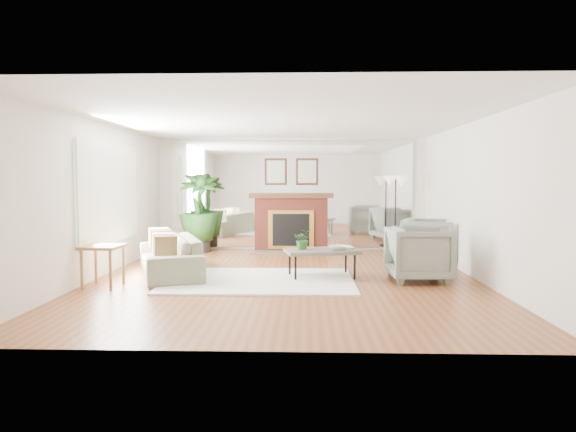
{
  "coord_description": "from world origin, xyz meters",
  "views": [
    {
      "loc": [
        0.3,
        -8.06,
        1.56
      ],
      "look_at": [
        0.02,
        0.6,
        0.95
      ],
      "focal_mm": 32.0,
      "sensor_mm": 36.0,
      "label": 1
    }
  ],
  "objects_px": {
    "fireplace": "(291,221)",
    "side_table": "(103,252)",
    "armchair_front": "(419,254)",
    "armchair_back": "(428,241)",
    "floor_lamp": "(396,187)",
    "coffee_table": "(322,252)",
    "sofa": "(170,256)",
    "potted_ficus": "(199,210)"
  },
  "relations": [
    {
      "from": "coffee_table",
      "to": "side_table",
      "type": "relative_size",
      "value": 2.05
    },
    {
      "from": "coffee_table",
      "to": "armchair_front",
      "type": "distance_m",
      "value": 1.51
    },
    {
      "from": "coffee_table",
      "to": "potted_ficus",
      "type": "bearing_deg",
      "value": 131.75
    },
    {
      "from": "coffee_table",
      "to": "armchair_front",
      "type": "bearing_deg",
      "value": -8.13
    },
    {
      "from": "fireplace",
      "to": "side_table",
      "type": "relative_size",
      "value": 3.35
    },
    {
      "from": "fireplace",
      "to": "armchair_front",
      "type": "bearing_deg",
      "value": -58.54
    },
    {
      "from": "coffee_table",
      "to": "armchair_back",
      "type": "distance_m",
      "value": 2.47
    },
    {
      "from": "armchair_front",
      "to": "fireplace",
      "type": "bearing_deg",
      "value": 28.93
    },
    {
      "from": "armchair_front",
      "to": "side_table",
      "type": "distance_m",
      "value": 4.76
    },
    {
      "from": "fireplace",
      "to": "sofa",
      "type": "bearing_deg",
      "value": -122.43
    },
    {
      "from": "side_table",
      "to": "floor_lamp",
      "type": "distance_m",
      "value": 6.08
    },
    {
      "from": "fireplace",
      "to": "sofa",
      "type": "distance_m",
      "value": 3.6
    },
    {
      "from": "coffee_table",
      "to": "armchair_front",
      "type": "height_order",
      "value": "armchair_front"
    },
    {
      "from": "side_table",
      "to": "sofa",
      "type": "bearing_deg",
      "value": 53.01
    },
    {
      "from": "armchair_back",
      "to": "sofa",
      "type": "bearing_deg",
      "value": 122.56
    },
    {
      "from": "side_table",
      "to": "floor_lamp",
      "type": "bearing_deg",
      "value": 36.05
    },
    {
      "from": "potted_ficus",
      "to": "armchair_back",
      "type": "bearing_deg",
      "value": -17.76
    },
    {
      "from": "sofa",
      "to": "floor_lamp",
      "type": "relative_size",
      "value": 1.31
    },
    {
      "from": "armchair_back",
      "to": "floor_lamp",
      "type": "xyz_separation_m",
      "value": [
        -0.39,
        1.3,
        0.98
      ]
    },
    {
      "from": "fireplace",
      "to": "potted_ficus",
      "type": "bearing_deg",
      "value": -172.04
    },
    {
      "from": "fireplace",
      "to": "floor_lamp",
      "type": "xyz_separation_m",
      "value": [
        2.21,
        -0.45,
        0.75
      ]
    },
    {
      "from": "armchair_front",
      "to": "potted_ficus",
      "type": "bearing_deg",
      "value": 50.19
    },
    {
      "from": "floor_lamp",
      "to": "fireplace",
      "type": "bearing_deg",
      "value": 168.42
    },
    {
      "from": "side_table",
      "to": "floor_lamp",
      "type": "height_order",
      "value": "floor_lamp"
    },
    {
      "from": "fireplace",
      "to": "sofa",
      "type": "height_order",
      "value": "fireplace"
    },
    {
      "from": "side_table",
      "to": "potted_ficus",
      "type": "distance_m",
      "value": 3.79
    },
    {
      "from": "sofa",
      "to": "side_table",
      "type": "bearing_deg",
      "value": -57.42
    },
    {
      "from": "coffee_table",
      "to": "armchair_back",
      "type": "height_order",
      "value": "armchair_back"
    },
    {
      "from": "potted_ficus",
      "to": "side_table",
      "type": "bearing_deg",
      "value": -99.81
    },
    {
      "from": "armchair_back",
      "to": "armchair_front",
      "type": "bearing_deg",
      "value": 178.98
    },
    {
      "from": "fireplace",
      "to": "side_table",
      "type": "xyz_separation_m",
      "value": [
        -2.65,
        -3.99,
        -0.15
      ]
    },
    {
      "from": "armchair_back",
      "to": "floor_lamp",
      "type": "bearing_deg",
      "value": 33.48
    },
    {
      "from": "side_table",
      "to": "potted_ficus",
      "type": "bearing_deg",
      "value": 80.19
    },
    {
      "from": "coffee_table",
      "to": "armchair_back",
      "type": "bearing_deg",
      "value": 34.96
    },
    {
      "from": "armchair_front",
      "to": "potted_ficus",
      "type": "relative_size",
      "value": 0.54
    },
    {
      "from": "coffee_table",
      "to": "sofa",
      "type": "bearing_deg",
      "value": 176.55
    },
    {
      "from": "armchair_front",
      "to": "floor_lamp",
      "type": "distance_m",
      "value": 3.1
    },
    {
      "from": "armchair_front",
      "to": "side_table",
      "type": "xyz_separation_m",
      "value": [
        -4.72,
        -0.6,
        0.09
      ]
    },
    {
      "from": "sofa",
      "to": "armchair_back",
      "type": "height_order",
      "value": "armchair_back"
    },
    {
      "from": "fireplace",
      "to": "coffee_table",
      "type": "bearing_deg",
      "value": -79.76
    },
    {
      "from": "fireplace",
      "to": "potted_ficus",
      "type": "height_order",
      "value": "fireplace"
    },
    {
      "from": "fireplace",
      "to": "coffee_table",
      "type": "relative_size",
      "value": 1.63
    }
  ]
}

